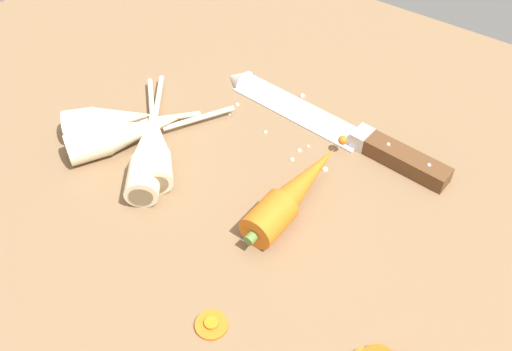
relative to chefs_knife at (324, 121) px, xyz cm
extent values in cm
cube|color=brown|center=(-1.41, -11.96, -2.65)|extent=(120.00, 90.00, 4.00)
cube|color=silver|center=(-4.20, 0.37, -0.40)|extent=(20.31, 6.13, 0.50)
cone|color=silver|center=(-15.35, 1.34, -0.40)|extent=(3.33, 4.21, 3.96)
cube|color=silver|center=(5.76, -0.50, 0.45)|extent=(2.25, 3.10, 2.20)
cube|color=brown|center=(12.24, -1.07, 0.45)|extent=(11.20, 3.75, 2.20)
sphere|color=silver|center=(9.45, -0.83, 1.55)|extent=(0.50, 0.50, 0.50)
sphere|color=silver|center=(15.03, -1.32, 1.55)|extent=(0.50, 0.50, 0.50)
cylinder|color=orange|center=(3.82, -18.99, 1.45)|extent=(4.40, 5.71, 4.20)
cone|color=orange|center=(4.06, -12.32, 1.45)|extent=(4.47, 13.49, 3.99)
sphere|color=orange|center=(4.39, -3.24, 1.45)|extent=(1.20, 1.20, 1.20)
cylinder|color=#5B7F3D|center=(3.70, -22.37, 1.45)|extent=(1.24, 1.04, 1.20)
cylinder|color=beige|center=(-21.28, -21.94, 1.35)|extent=(6.10, 6.52, 4.00)
cone|color=beige|center=(-17.59, -15.72, 1.35)|extent=(7.99, 9.90, 3.80)
cylinder|color=beige|center=(-13.80, -9.36, 0.45)|extent=(5.71, 8.96, 0.70)
cylinder|color=#7A6647|center=(-22.61, -24.18, 1.35)|extent=(2.56, 1.69, 2.80)
cylinder|color=beige|center=(-11.63, -20.31, 1.35)|extent=(6.31, 6.32, 4.00)
cone|color=beige|center=(-16.40, -15.41, 1.35)|extent=(8.84, 8.93, 3.80)
cylinder|color=beige|center=(-21.30, -10.38, 0.45)|extent=(7.12, 7.28, 0.70)
cylinder|color=#7A6647|center=(-9.91, -22.08, 1.35)|extent=(2.22, 2.17, 2.80)
cylinder|color=beige|center=(-24.94, -19.74, 1.35)|extent=(5.73, 5.73, 4.00)
cone|color=beige|center=(-21.00, -15.61, 1.35)|extent=(7.79, 7.91, 3.80)
cylinder|color=beige|center=(-16.97, -11.38, 0.45)|extent=(5.96, 6.20, 0.70)
cylinder|color=#7A6647|center=(-26.36, -21.23, 1.35)|extent=(2.23, 2.15, 2.80)
cylinder|color=beige|center=(-11.67, -22.31, 1.35)|extent=(6.44, 6.78, 4.00)
cone|color=beige|center=(-16.11, -16.12, 1.35)|extent=(8.76, 10.13, 3.80)
cylinder|color=beige|center=(-20.65, -9.78, 0.45)|extent=(6.71, 8.97, 0.70)
cylinder|color=#7A6647|center=(-10.08, -24.53, 1.35)|extent=(2.45, 1.87, 2.80)
cylinder|color=orange|center=(5.77, -32.05, -0.30)|extent=(3.31, 3.31, 0.70)
cylinder|color=orange|center=(5.77, -32.05, -0.03)|extent=(1.39, 1.39, 0.16)
sphere|color=beige|center=(4.16, -1.31, -0.34)|extent=(0.62, 0.62, 0.62)
sphere|color=beige|center=(-0.03, -7.98, -0.35)|extent=(0.59, 0.59, 0.59)
sphere|color=beige|center=(-1.23, 0.68, -0.39)|extent=(0.52, 0.52, 0.52)
sphere|color=beige|center=(-5.66, -5.62, -0.40)|extent=(0.51, 0.51, 0.51)
sphere|color=beige|center=(-12.76, 1.48, -0.31)|extent=(0.68, 0.68, 0.68)
sphere|color=beige|center=(7.50, -1.40, -0.25)|extent=(0.80, 0.80, 0.80)
sphere|color=beige|center=(-0.14, -6.05, -0.36)|extent=(0.57, 0.57, 0.57)
sphere|color=beige|center=(-1.96, 0.90, -0.21)|extent=(0.88, 0.88, 0.88)
sphere|color=beige|center=(0.42, -4.72, -0.44)|extent=(0.43, 0.43, 0.43)
sphere|color=beige|center=(3.49, -8.35, -0.20)|extent=(0.89, 0.89, 0.89)
sphere|color=beige|center=(4.25, -7.12, -0.26)|extent=(0.78, 0.78, 0.78)
sphere|color=beige|center=(-5.59, 3.59, -0.27)|extent=(0.76, 0.76, 0.76)
sphere|color=beige|center=(-12.04, -3.19, -0.37)|extent=(0.57, 0.57, 0.57)
sphere|color=beige|center=(-11.70, -5.40, -0.42)|extent=(0.46, 0.46, 0.46)
camera|label=1|loc=(25.55, -52.94, 51.19)|focal=40.72mm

